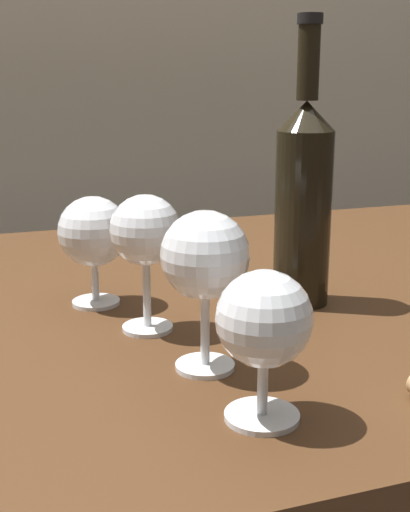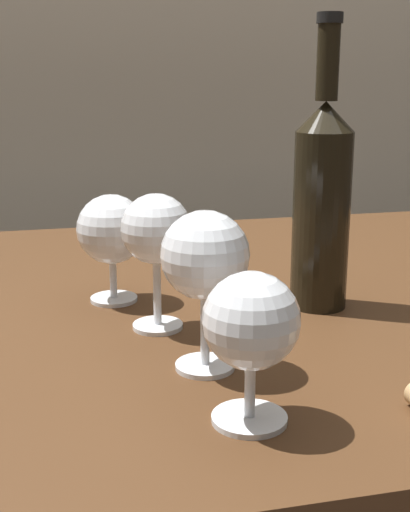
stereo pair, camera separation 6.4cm
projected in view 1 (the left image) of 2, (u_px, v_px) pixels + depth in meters
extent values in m
cube|color=#472B16|center=(172.00, 309.00, 0.89)|extent=(1.42, 0.90, 0.03)
cylinder|color=#472B16|center=(404.00, 373.00, 1.54)|extent=(0.06, 0.06, 0.68)
cylinder|color=white|center=(262.00, 416.00, 0.57)|extent=(0.06, 0.06, 0.00)
cylinder|color=white|center=(263.00, 381.00, 0.57)|extent=(0.01, 0.01, 0.06)
sphere|color=white|center=(264.00, 319.00, 0.55)|extent=(0.08, 0.08, 0.08)
ellipsoid|color=#EACC66|center=(264.00, 315.00, 0.55)|extent=(0.07, 0.07, 0.04)
cylinder|color=white|center=(205.00, 366.00, 0.67)|extent=(0.06, 0.06, 0.00)
cylinder|color=white|center=(205.00, 324.00, 0.66)|extent=(0.01, 0.01, 0.08)
sphere|color=white|center=(205.00, 255.00, 0.64)|extent=(0.08, 0.08, 0.08)
ellipsoid|color=maroon|center=(205.00, 256.00, 0.64)|extent=(0.07, 0.07, 0.04)
cylinder|color=white|center=(148.00, 328.00, 0.77)|extent=(0.06, 0.06, 0.00)
cylinder|color=white|center=(147.00, 290.00, 0.76)|extent=(0.01, 0.01, 0.08)
sphere|color=white|center=(145.00, 230.00, 0.74)|extent=(0.08, 0.08, 0.08)
ellipsoid|color=gold|center=(145.00, 232.00, 0.74)|extent=(0.07, 0.07, 0.03)
cylinder|color=white|center=(96.00, 302.00, 0.86)|extent=(0.06, 0.06, 0.00)
cylinder|color=white|center=(95.00, 277.00, 0.85)|extent=(0.01, 0.01, 0.06)
sphere|color=white|center=(93.00, 231.00, 0.83)|extent=(0.09, 0.09, 0.09)
cylinder|color=black|center=(303.00, 219.00, 0.84)|extent=(0.07, 0.07, 0.21)
cone|color=black|center=(307.00, 116.00, 0.81)|extent=(0.07, 0.07, 0.03)
cylinder|color=black|center=(308.00, 63.00, 0.79)|extent=(0.03, 0.03, 0.08)
cylinder|color=black|center=(310.00, 19.00, 0.78)|extent=(0.03, 0.03, 0.01)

